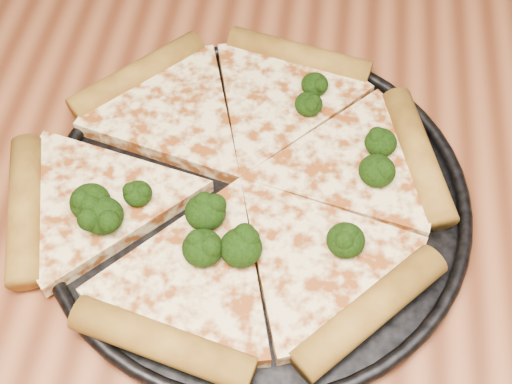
# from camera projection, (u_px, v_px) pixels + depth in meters

# --- Properties ---
(dining_table) EXTENTS (1.20, 0.90, 0.75)m
(dining_table) POSITION_uv_depth(u_px,v_px,m) (262.00, 344.00, 0.62)
(dining_table) COLOR brown
(dining_table) RESTS_ON ground
(pizza_pan) EXTENTS (0.37, 0.37, 0.02)m
(pizza_pan) POSITION_uv_depth(u_px,v_px,m) (256.00, 197.00, 0.59)
(pizza_pan) COLOR black
(pizza_pan) RESTS_ON dining_table
(pizza) EXTENTS (0.40, 0.37, 0.03)m
(pizza) POSITION_uv_depth(u_px,v_px,m) (236.00, 180.00, 0.59)
(pizza) COLOR #FFE19C
(pizza) RESTS_ON pizza_pan
(broccoli_florets) EXTENTS (0.27, 0.22, 0.03)m
(broccoli_florets) POSITION_uv_depth(u_px,v_px,m) (236.00, 197.00, 0.56)
(broccoli_florets) COLOR black
(broccoli_florets) RESTS_ON pizza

